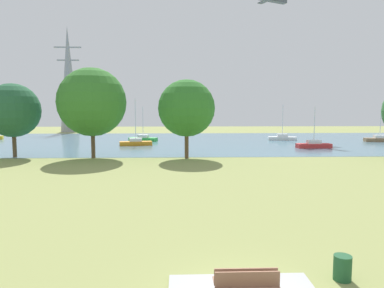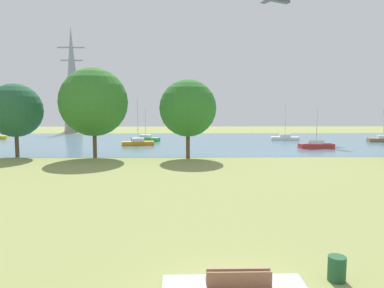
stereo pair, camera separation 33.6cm
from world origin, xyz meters
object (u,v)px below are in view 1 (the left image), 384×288
tree_west_far (13,110)px  tree_east_near (187,108)px  sailboat_orange (136,142)px  electricity_pylon (69,79)px  sailboat_brown (380,139)px  sailboat_white (282,138)px  bench_facing_water (245,283)px  sailboat_green (143,139)px  tree_mid_shore (92,102)px  litter_bin (342,268)px  sailboat_red (314,145)px

tree_west_far → tree_east_near: bearing=-4.2°
sailboat_orange → electricity_pylon: size_ratio=0.28×
sailboat_brown → tree_west_far: tree_west_far is taller
sailboat_white → sailboat_orange: (-24.69, -8.14, 0.01)m
bench_facing_water → sailboat_green: (-8.15, 50.39, -0.02)m
sailboat_green → sailboat_white: sailboat_white is taller
tree_mid_shore → tree_west_far: bearing=174.5°
sailboat_white → electricity_pylon: bearing=151.1°
litter_bin → tree_mid_shore: bearing=117.4°
sailboat_white → electricity_pylon: electricity_pylon is taller
sailboat_brown → tree_east_near: tree_east_near is taller
sailboat_red → sailboat_white: (-0.86, 12.38, 0.00)m
sailboat_green → tree_mid_shore: 21.71m
sailboat_white → sailboat_orange: size_ratio=0.89×
sailboat_brown → sailboat_white: (-15.55, 3.42, 0.01)m
sailboat_brown → electricity_pylon: electricity_pylon is taller
sailboat_orange → electricity_pylon: (-19.85, 32.78, 12.08)m
sailboat_brown → sailboat_white: size_ratio=0.86×
sailboat_red → tree_mid_shore: bearing=-162.1°
sailboat_white → tree_east_near: (-17.29, -22.15, 5.10)m
sailboat_green → tree_west_far: tree_west_far is taller
sailboat_red → sailboat_white: sailboat_white is taller
sailboat_red → tree_west_far: size_ratio=0.69×
sailboat_white → tree_west_far: bearing=-150.6°
tree_mid_shore → tree_east_near: (10.45, -0.55, -0.67)m
sailboat_orange → tree_mid_shore: size_ratio=0.70×
bench_facing_water → sailboat_white: 53.83m
sailboat_orange → tree_east_near: (7.40, -14.00, 5.09)m
bench_facing_water → sailboat_brown: 57.47m
sailboat_green → tree_east_near: (7.04, -21.20, 5.10)m
sailboat_orange → litter_bin: bearing=-74.3°
tree_mid_shore → electricity_pylon: electricity_pylon is taller
bench_facing_water → electricity_pylon: electricity_pylon is taller
tree_west_far → bench_facing_water: bearing=-56.0°
sailboat_brown → tree_mid_shore: bearing=-157.2°
tree_mid_shore → tree_east_near: 10.49m
litter_bin → tree_mid_shore: tree_mid_shore is taller
sailboat_orange → tree_east_near: size_ratio=0.80×
sailboat_red → tree_west_far: bearing=-167.5°
sailboat_red → sailboat_white: bearing=94.0°
sailboat_brown → sailboat_red: size_ratio=0.92×
sailboat_white → tree_mid_shore: 35.63m
sailboat_white → sailboat_green: bearing=-177.8°
litter_bin → sailboat_orange: bearing=105.7°
litter_bin → sailboat_green: size_ratio=0.14×
tree_west_far → litter_bin: bearing=-51.0°
sailboat_white → electricity_pylon: 52.32m
sailboat_brown → tree_west_far: size_ratio=0.64×
sailboat_orange → sailboat_red: bearing=-9.4°
sailboat_green → tree_east_near: bearing=-71.6°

